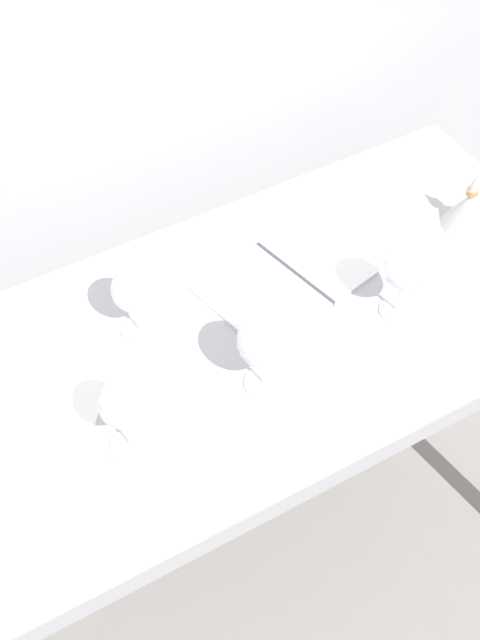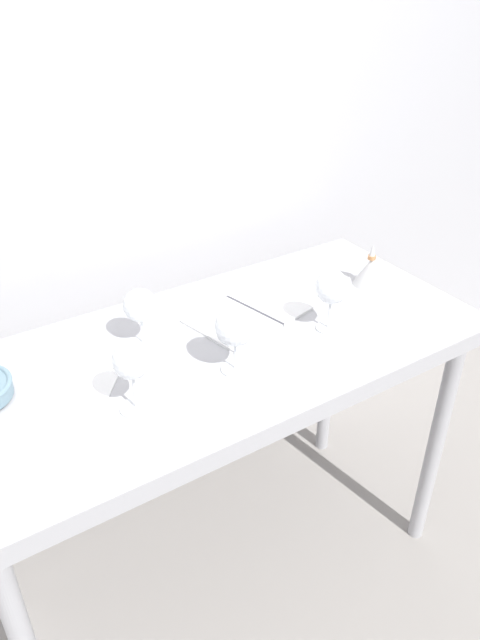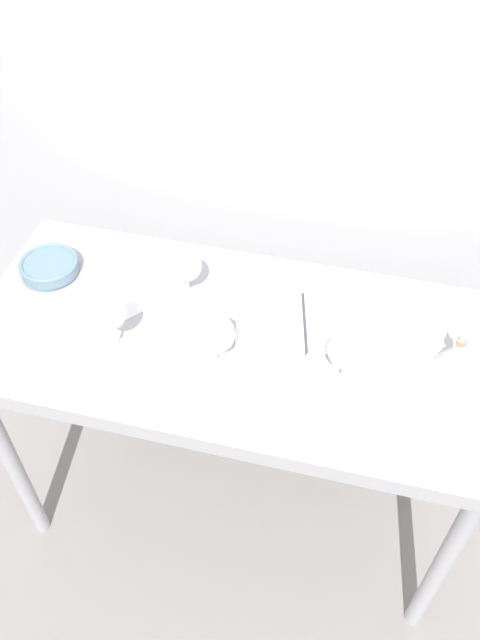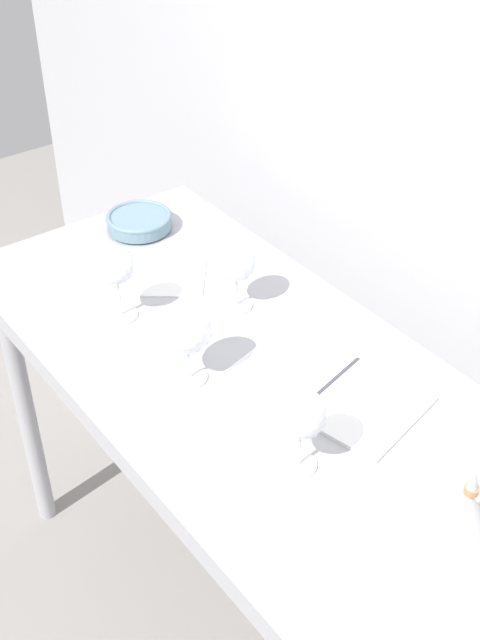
# 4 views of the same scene
# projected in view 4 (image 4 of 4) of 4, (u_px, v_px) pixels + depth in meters

# --- Properties ---
(ground_plane) EXTENTS (6.00, 6.00, 0.00)m
(ground_plane) POSITION_uv_depth(u_px,v_px,m) (243.00, 617.00, 2.20)
(ground_plane) COLOR gray
(back_wall) EXTENTS (3.80, 0.04, 2.60)m
(back_wall) POSITION_uv_depth(u_px,v_px,m) (438.00, 114.00, 1.65)
(back_wall) COLOR #B3B3B8
(back_wall) RESTS_ON ground_plane
(steel_counter) EXTENTS (1.40, 0.65, 0.90)m
(steel_counter) POSITION_uv_depth(u_px,v_px,m) (242.00, 400.00, 1.72)
(steel_counter) COLOR #A8A8AD
(steel_counter) RESTS_ON ground_plane
(wine_glass_near_right) EXTENTS (0.09, 0.09, 0.17)m
(wine_glass_near_right) POSITION_uv_depth(u_px,v_px,m) (301.00, 416.00, 1.36)
(wine_glass_near_right) COLOR white
(wine_glass_near_right) RESTS_ON steel_counter
(wine_glass_far_left) EXTENTS (0.08, 0.08, 0.16)m
(wine_glass_far_left) POSITION_uv_depth(u_px,v_px,m) (236.00, 264.00, 1.74)
(wine_glass_far_left) COLOR white
(wine_glass_far_left) RESTS_ON steel_counter
(wine_glass_near_left) EXTENTS (0.08, 0.08, 0.17)m
(wine_glass_near_left) POSITION_uv_depth(u_px,v_px,m) (116.00, 268.00, 1.70)
(wine_glass_near_left) COLOR white
(wine_glass_near_left) RESTS_ON steel_counter
(wine_glass_near_center) EXTENTS (0.10, 0.10, 0.17)m
(wine_glass_near_center) POSITION_uv_depth(u_px,v_px,m) (188.00, 330.00, 1.54)
(wine_glass_near_center) COLOR white
(wine_glass_near_center) RESTS_ON steel_counter
(open_notebook) EXTENTS (0.40, 0.29, 0.01)m
(open_notebook) POSITION_uv_depth(u_px,v_px,m) (327.00, 387.00, 1.59)
(open_notebook) COLOR white
(open_notebook) RESTS_ON steel_counter
(tasting_sheet_upper) EXTENTS (0.27, 0.29, 0.00)m
(tasting_sheet_upper) POSITION_uv_depth(u_px,v_px,m) (154.00, 276.00, 1.90)
(tasting_sheet_upper) COLOR white
(tasting_sheet_upper) RESTS_ON steel_counter
(tasting_bowl) EXTENTS (0.16, 0.16, 0.04)m
(tasting_bowl) POSITION_uv_depth(u_px,v_px,m) (139.00, 221.00, 2.05)
(tasting_bowl) COLOR #4C4C4C
(tasting_bowl) RESTS_ON steel_counter
(decanter_funnel) EXTENTS (0.10, 0.10, 0.13)m
(decanter_funnel) POSITION_uv_depth(u_px,v_px,m) (466.00, 510.00, 1.29)
(decanter_funnel) COLOR #BBBBBB
(decanter_funnel) RESTS_ON steel_counter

